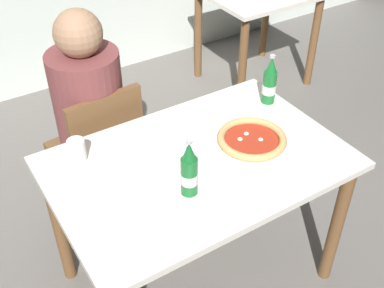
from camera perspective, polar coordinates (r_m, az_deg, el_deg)
ground_plane at (r=2.51m, az=0.63°, el=-15.19°), size 8.00×8.00×0.00m
dining_table_main at (r=2.04m, az=0.75°, el=-4.38°), size 1.20×0.80×0.75m
chair_behind_table at (r=2.49m, az=-10.82°, el=-0.59°), size 0.44×0.44×0.85m
diner_seated at (r=2.47m, az=-11.70°, el=1.83°), size 0.34×0.34×1.21m
dining_table_background at (r=3.76m, az=7.80°, el=15.47°), size 0.80×0.70×0.75m
pizza_margherita_near at (r=2.05m, az=7.10°, el=0.48°), size 0.32×0.32×0.04m
beer_bottle_left at (r=2.29m, az=9.21°, el=7.20°), size 0.07×0.07×0.25m
beer_bottle_center at (r=1.75m, az=-0.34°, el=-3.25°), size 0.07×0.07×0.25m
napkin_with_cutlery at (r=2.05m, az=-2.21°, el=0.23°), size 0.19×0.19×0.01m
paper_cup at (r=1.99m, az=-13.51°, el=-0.70°), size 0.07×0.07×0.09m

